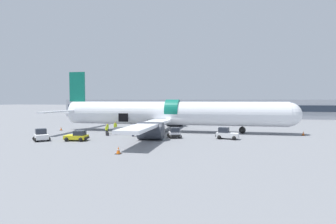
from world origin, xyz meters
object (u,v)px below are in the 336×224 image
Objects in this scene: baggage_tug_mid at (41,136)px; suitcase_on_tarmac_upright at (107,134)px; ground_crew_driver at (107,128)px; baggage_tug_spare at (174,133)px; baggage_tug_lead at (77,136)px; ground_crew_loader_a at (133,130)px; ground_crew_supervisor at (115,127)px; baggage_tug_rear at (226,134)px; ground_crew_loader_b at (106,130)px; airplane at (170,114)px; baggage_cart_loading at (125,131)px; ground_crew_helper at (142,131)px.

baggage_tug_mid is 9.09m from suitcase_on_tarmac_upright.
baggage_tug_spare is at bearing -13.00° from ground_crew_driver.
baggage_tug_lead is 8.02m from ground_crew_loader_a.
baggage_tug_lead is at bearing -97.88° from ground_crew_supervisor.
ground_crew_loader_b is at bearing 178.11° from baggage_tug_rear.
airplane is 8.26m from baggage_cart_loading.
ground_crew_driver is at bearing -154.68° from airplane.
baggage_tug_rear is at bearing 2.30° from baggage_tug_spare.
baggage_tug_mid reaches higher than suitcase_on_tarmac_upright.
baggage_tug_mid is 4.27× the size of suitcase_on_tarmac_upright.
baggage_tug_mid is at bearing -138.51° from airplane.
ground_crew_helper is (5.91, -4.09, -0.07)m from ground_crew_supervisor.
ground_crew_loader_a reaches higher than baggage_cart_loading.
ground_crew_driver is 1.04× the size of ground_crew_helper.
airplane is 7.58m from ground_crew_helper.
baggage_tug_spare is 10.34m from suitcase_on_tarmac_upright.
baggage_tug_lead is 1.83× the size of ground_crew_loader_a.
baggage_tug_rear is at bearing 15.53° from baggage_tug_lead.
baggage_tug_lead is at bearing -142.30° from ground_crew_helper.
baggage_tug_rear is at bearing -7.16° from ground_crew_driver.
baggage_tug_lead is 7.82m from ground_crew_driver.
baggage_tug_rear is 18.10m from ground_crew_loader_b.
ground_crew_loader_a is (5.91, 5.40, 0.29)m from baggage_tug_lead.
ground_crew_loader_a is at bearing 177.50° from baggage_tug_spare.
ground_crew_supervisor reaches higher than baggage_cart_loading.
baggage_tug_rear is at bearing -1.89° from ground_crew_loader_b.
ground_crew_driver is (5.47, 8.71, 0.21)m from baggage_tug_mid.
ground_crew_driver reaches higher than ground_crew_loader_b.
ground_crew_supervisor is (-8.86, -2.54, -2.13)m from airplane.
ground_crew_loader_a is 1.02× the size of ground_crew_driver.
ground_crew_loader_b is (-2.41, -1.59, 0.29)m from baggage_cart_loading.
suitcase_on_tarmac_upright is (-5.35, -0.30, -0.57)m from ground_crew_helper.
ground_crew_supervisor is (-10.89, 4.56, 0.29)m from baggage_tug_spare.
baggage_cart_loading is 2.50× the size of ground_crew_supervisor.
baggage_tug_mid is at bearing -168.66° from baggage_tug_lead.
baggage_tug_rear is at bearing -13.23° from ground_crew_supervisor.
ground_crew_loader_b is (-18.09, 0.60, 0.14)m from baggage_tug_rear.
ground_crew_supervisor reaches higher than ground_crew_loader_a.
ground_crew_loader_b reaches higher than baggage_tug_lead.
baggage_cart_loading is (3.82, 7.61, -0.07)m from baggage_tug_lead.
ground_crew_supervisor is at bearing 60.42° from baggage_tug_mid.
ground_crew_helper reaches higher than baggage_tug_spare.
baggage_tug_lead is at bearing -116.67° from baggage_cart_loading.
baggage_cart_loading is at bearing 33.44° from ground_crew_loader_b.
baggage_tug_spare is 1.67× the size of ground_crew_helper.
baggage_cart_loading reaches higher than suitcase_on_tarmac_upright.
ground_crew_driver is 6.83m from ground_crew_helper.
baggage_tug_spare is at bearing -22.73° from ground_crew_supervisor.
ground_crew_loader_a is 0.97× the size of ground_crew_supervisor.
baggage_cart_loading is at bearing -144.08° from airplane.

